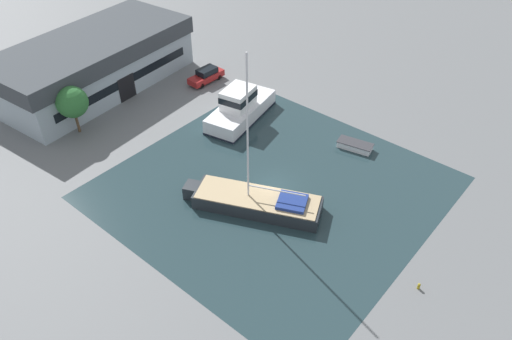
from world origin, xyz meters
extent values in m
plane|color=slate|center=(0.00, 0.00, 0.00)|extent=(440.00, 440.00, 0.00)
cube|color=#23383D|center=(0.00, 0.00, 0.00)|extent=(26.96, 27.63, 0.01)
cube|color=#99A8B2|center=(1.06, 28.20, 2.07)|extent=(23.96, 12.50, 4.13)
cube|color=#383D42|center=(1.06, 28.20, 5.13)|extent=(24.68, 12.87, 2.00)
cube|color=black|center=(1.53, 22.95, 1.45)|extent=(2.40, 0.27, 2.89)
cube|color=black|center=(1.53, 22.96, 2.27)|extent=(19.58, 1.77, 1.03)
cylinder|color=brown|center=(-6.20, 21.56, 1.20)|extent=(0.29, 0.29, 2.40)
sphere|color=#2D6B33|center=(-6.20, 21.56, 3.65)|extent=(3.31, 3.31, 3.31)
cube|color=maroon|center=(10.36, 18.88, 0.66)|extent=(4.80, 1.89, 0.76)
cube|color=black|center=(10.55, 18.87, 1.39)|extent=(2.52, 1.61, 0.70)
cube|color=black|center=(9.31, 18.92, 1.35)|extent=(0.09, 1.39, 0.56)
cylinder|color=black|center=(8.86, 18.16, 0.30)|extent=(0.61, 0.22, 0.60)
cylinder|color=black|center=(8.92, 19.70, 0.30)|extent=(0.61, 0.22, 0.60)
cylinder|color=black|center=(11.80, 18.06, 0.30)|extent=(0.61, 0.22, 0.60)
cylinder|color=black|center=(11.86, 19.59, 0.30)|extent=(0.61, 0.22, 0.60)
cube|color=#23282D|center=(-3.06, -0.69, 0.64)|extent=(7.62, 11.51, 1.27)
cube|color=#23282D|center=(-5.60, 4.92, 0.64)|extent=(1.86, 1.71, 1.27)
cube|color=tan|center=(-3.06, -0.69, 1.31)|extent=(7.32, 11.05, 0.08)
cylinder|color=silver|center=(-3.40, 0.07, 8.06)|extent=(0.16, 0.16, 13.41)
cylinder|color=silver|center=(-2.37, -2.21, 2.45)|extent=(2.17, 4.61, 0.12)
cube|color=navy|center=(-1.80, -3.48, 1.50)|extent=(3.13, 3.19, 0.30)
cube|color=white|center=(6.91, 10.11, 0.86)|extent=(9.98, 5.48, 1.70)
cube|color=black|center=(6.91, 10.11, 0.15)|extent=(10.09, 5.57, 0.18)
cube|color=white|center=(6.45, 10.02, 2.80)|extent=(4.04, 3.32, 2.18)
cube|color=black|center=(6.45, 10.02, 3.02)|extent=(4.12, 3.41, 0.70)
cube|color=white|center=(10.16, -2.55, 0.32)|extent=(2.07, 3.64, 0.63)
cube|color=#333338|center=(10.16, -2.55, 0.68)|extent=(2.18, 3.79, 0.08)
cylinder|color=olive|center=(-2.02, -15.50, 0.19)|extent=(0.20, 0.20, 0.37)
sphere|color=olive|center=(-2.02, -15.50, 0.43)|extent=(0.22, 0.22, 0.22)
camera|label=1|loc=(-27.75, -21.37, 30.24)|focal=35.00mm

